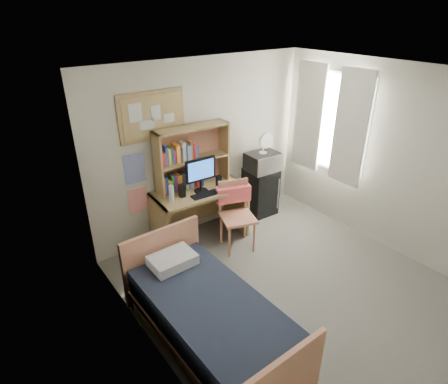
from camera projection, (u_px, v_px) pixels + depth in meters
floor at (299, 294)px, 4.65m from camera, size 3.60×4.20×0.02m
ceiling at (324, 78)px, 3.48m from camera, size 3.60×4.20×0.02m
wall_back at (202, 148)px, 5.57m from camera, size 3.60×0.04×2.60m
wall_left at (162, 262)px, 3.10m from camera, size 0.04×4.20×2.60m
wall_right at (401, 164)px, 5.02m from camera, size 0.04×4.20×2.60m
window_unit at (330, 122)px, 5.72m from camera, size 0.10×1.40×1.70m
curtain_left at (350, 129)px, 5.42m from camera, size 0.04×0.55×1.70m
curtain_right at (309, 117)px, 5.99m from camera, size 0.04×0.55×1.70m
bulletin_board at (152, 116)px, 4.86m from camera, size 0.94×0.03×0.64m
poster_wave at (134, 169)px, 5.00m from camera, size 0.30×0.01×0.42m
poster_japan at (138, 200)px, 5.21m from camera, size 0.28×0.01×0.36m
desk at (200, 215)px, 5.54m from camera, size 1.38×0.74×0.84m
desk_chair at (238, 217)px, 5.32m from camera, size 0.64×0.64×1.01m
mini_fridge at (260, 191)px, 6.30m from camera, size 0.49×0.49×0.79m
bed at (211, 321)px, 3.89m from camera, size 1.01×1.98×0.54m
hutch at (193, 157)px, 5.26m from camera, size 1.10×0.33×0.89m
monitor at (201, 175)px, 5.20m from camera, size 0.46×0.06×0.49m
keyboard at (206, 194)px, 5.20m from camera, size 0.44×0.16×0.02m
speaker_left at (182, 191)px, 5.12m from camera, size 0.08×0.08×0.18m
speaker_right at (219, 181)px, 5.42m from camera, size 0.07×0.07×0.16m
water_bottle at (171, 194)px, 4.99m from camera, size 0.07×0.07×0.23m
hoodie at (233, 194)px, 5.36m from camera, size 0.52×0.30×0.24m
microwave at (262, 162)px, 6.05m from camera, size 0.53×0.41×0.30m
desk_fan at (263, 144)px, 5.91m from camera, size 0.26×0.26×0.32m
pillow at (172, 260)px, 4.27m from camera, size 0.51×0.36×0.12m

